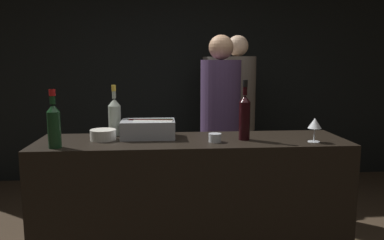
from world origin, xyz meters
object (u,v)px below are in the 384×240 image
Objects in this scene: candle_votive at (215,138)px; red_wine_bottle_burgundy at (54,123)px; ice_bin_with_bottles at (149,128)px; rose_wine_bottle at (115,116)px; wine_glass at (315,124)px; person_blond_tee at (220,108)px; bowl_white at (103,134)px; red_wine_bottle_black_foil at (245,115)px; person_grey_polo at (237,113)px; person_in_hoodie at (220,123)px.

red_wine_bottle_burgundy is at bearing -174.96° from candle_votive.
ice_bin_with_bottles is 0.43m from candle_votive.
red_wine_bottle_burgundy is (-0.29, -0.35, 0.01)m from rose_wine_bottle.
person_blond_tee reaches higher than wine_glass.
red_wine_bottle_burgundy is at bearing -130.19° from rose_wine_bottle.
person_blond_tee is at bearing 67.97° from ice_bin_with_bottles.
wine_glass is at bearing -7.38° from bowl_white.
rose_wine_bottle is 0.19× the size of person_blond_tee.
rose_wine_bottle is 0.85m from red_wine_bottle_black_foil.
wine_glass is (1.00, -0.21, 0.04)m from ice_bin_with_bottles.
bowl_white is at bearing 49.99° from person_blond_tee.
person_in_hoodie is at bearing -63.12° from person_grey_polo.
person_grey_polo is at bearing 73.90° from candle_votive.
rose_wine_bottle is 1.67m from person_grey_polo.
red_wine_bottle_burgundy is (-0.93, -0.08, 0.11)m from candle_votive.
bowl_white is 2.14m from person_blond_tee.
wine_glass is at bearing -14.17° from red_wine_bottle_black_foil.
red_wine_bottle_black_foil is 0.21× the size of person_blond_tee.
bowl_white is 0.48× the size of red_wine_bottle_burgundy.
person_blond_tee is (0.16, 1.03, 0.01)m from person_in_hoodie.
ice_bin_with_bottles is 1.02× the size of red_wine_bottle_burgundy.
candle_votive is at bearing -72.01° from person_in_hoodie.
red_wine_bottle_black_foil is at bearing -10.36° from ice_bin_with_bottles.
bowl_white is 0.09× the size of person_blond_tee.
person_grey_polo is at bearing 49.72° from red_wine_bottle_burgundy.
red_wine_bottle_black_foil is 0.94m from person_in_hoodie.
person_grey_polo is at bearing 51.45° from bowl_white.
wine_glass reaches higher than bowl_white.
person_blond_tee reaches higher than person_grey_polo.
bowl_white is 0.43× the size of red_wine_bottle_black_foil.
ice_bin_with_bottles is at bearing -97.27° from person_in_hoodie.
candle_votive is 0.24m from red_wine_bottle_black_foil.
wine_glass is 1.60m from person_grey_polo.
rose_wine_bottle is at bearing 69.78° from bowl_white.
person_in_hoodie reaches higher than candle_votive.
rose_wine_bottle reaches higher than candle_votive.
red_wine_bottle_burgundy reaches higher than bowl_white.
person_grey_polo is at bearing 49.70° from rose_wine_bottle.
person_in_hoodie is 0.98× the size of person_blond_tee.
wine_glass is 2.07m from person_blond_tee.
ice_bin_with_bottles is 1.98m from person_blond_tee.
person_grey_polo reaches higher than red_wine_bottle_black_foil.
person_grey_polo reaches higher than candle_votive.
candle_votive is (0.69, -0.12, -0.01)m from bowl_white.
person_grey_polo is at bearing 80.39° from red_wine_bottle_black_foil.
bowl_white is 0.48× the size of rose_wine_bottle.
person_in_hoodie is at bearing 43.34° from red_wine_bottle_burgundy.
ice_bin_with_bottles is 2.29× the size of wine_glass.
person_grey_polo reaches higher than ice_bin_with_bottles.
ice_bin_with_bottles is 4.33× the size of candle_votive.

